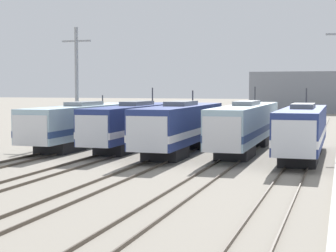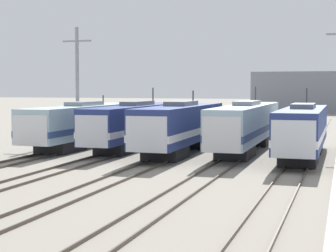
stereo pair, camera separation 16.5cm
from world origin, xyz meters
The scene contains 12 objects.
ground_plane centered at (0.00, 0.00, 0.00)m, with size 400.00×400.00×0.00m, color gray.
rail_pair_far_left centered at (-9.42, 0.00, 0.07)m, with size 1.50×120.00×0.15m.
rail_pair_center_left centered at (-4.71, 0.00, 0.07)m, with size 1.51×120.00×0.15m.
rail_pair_center centered at (0.00, 0.00, 0.07)m, with size 1.51×120.00×0.15m.
rail_pair_center_right centered at (4.71, 0.00, 0.07)m, with size 1.51×120.00×0.15m.
rail_pair_far_right centered at (9.42, 0.00, 0.07)m, with size 1.50×120.00×0.15m.
locomotive_far_left centered at (-9.42, 8.60, 2.05)m, with size 3.13×18.04×4.45m.
locomotive_center_left centered at (-4.71, 9.26, 2.07)m, with size 2.79×18.57×5.16m.
locomotive_center centered at (0.00, 6.54, 2.12)m, with size 3.14×16.42×4.93m.
locomotive_center_right centered at (4.71, 9.55, 2.11)m, with size 2.84×19.96×5.25m.
locomotive_far_right centered at (9.42, 6.16, 2.08)m, with size 2.92×16.29×5.14m.
catenary_tower_left centered at (-12.02, 12.88, 5.66)m, with size 2.95×0.35×10.86m.
Camera 2 is at (12.33, -35.52, 5.27)m, focal length 60.00 mm.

